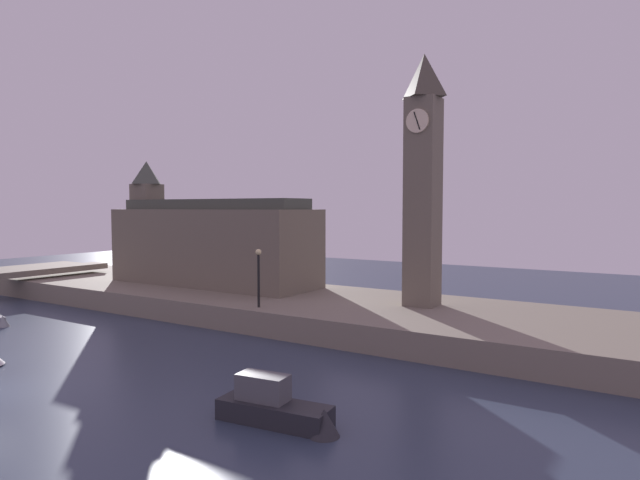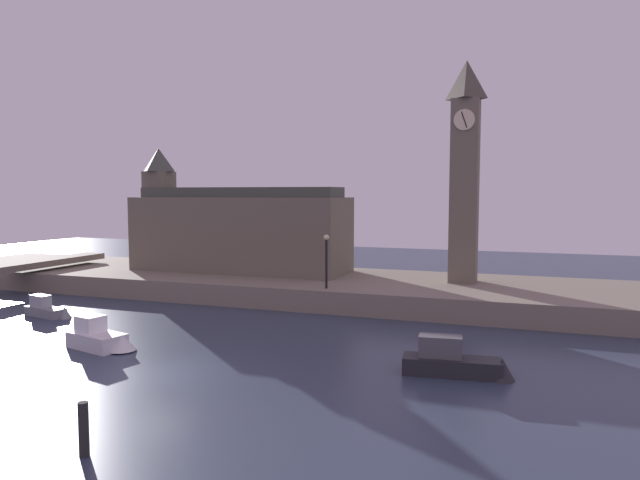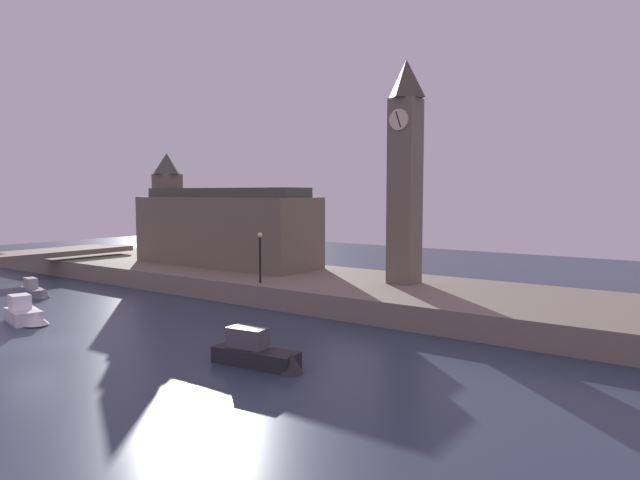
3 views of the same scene
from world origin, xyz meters
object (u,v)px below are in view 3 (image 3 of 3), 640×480
object	(u,v)px
parliament_hall	(221,227)
clock_tower	(405,169)
boat_cruiser_grey	(35,290)
boat_ferry_white	(26,314)
boat_barge_dark	(261,354)
streetlamp	(260,251)

from	to	relation	value
parliament_hall	clock_tower	bearing A→B (deg)	-0.31
clock_tower	boat_cruiser_grey	distance (m)	29.19
parliament_hall	boat_cruiser_grey	size ratio (longest dim) A/B	4.75
boat_cruiser_grey	boat_ferry_white	bearing A→B (deg)	-30.62
clock_tower	boat_barge_dark	xyz separation A→B (m)	(1.75, -16.99, -8.91)
parliament_hall	streetlamp	size ratio (longest dim) A/B	4.93
parliament_hall	boat_barge_dark	size ratio (longest dim) A/B	3.61
clock_tower	streetlamp	distance (m)	11.63
boat_cruiser_grey	boat_ferry_white	world-z (taller)	boat_ferry_white
streetlamp	boat_barge_dark	size ratio (longest dim) A/B	0.73
parliament_hall	boat_ferry_white	xyz separation A→B (m)	(2.60, -18.90, -4.29)
clock_tower	parliament_hall	size ratio (longest dim) A/B	0.88
clock_tower	boat_ferry_white	bearing A→B (deg)	-129.75
clock_tower	boat_ferry_white	xyz separation A→B (m)	(-15.63, -18.80, -8.91)
clock_tower	parliament_hall	bearing A→B (deg)	179.69
streetlamp	boat_cruiser_grey	world-z (taller)	streetlamp
clock_tower	parliament_hall	xyz separation A→B (m)	(-18.23, 0.10, -4.62)
parliament_hall	streetlamp	xyz separation A→B (m)	(10.05, -6.07, -1.09)
streetlamp	boat_cruiser_grey	size ratio (longest dim) A/B	0.96
boat_barge_dark	boat_cruiser_grey	bearing A→B (deg)	172.94
boat_barge_dark	streetlamp	bearing A→B (deg)	132.04
parliament_hall	boat_cruiser_grey	distance (m)	15.70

